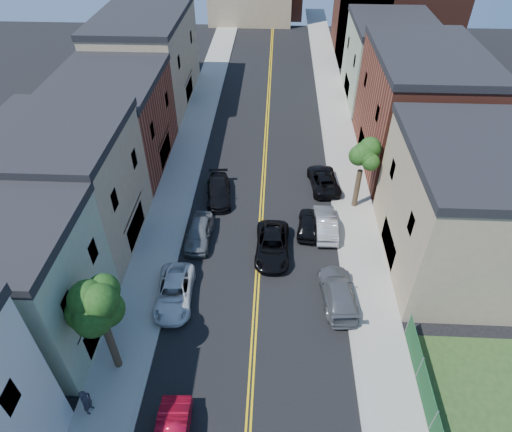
# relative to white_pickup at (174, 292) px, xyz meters

# --- Properties ---
(sidewalk_left) EXTENTS (3.20, 100.00, 0.15)m
(sidewalk_left) POSITION_rel_white_pickup_xyz_m (-2.40, 20.86, -0.65)
(sidewalk_left) COLOR gray
(sidewalk_left) RESTS_ON ground
(sidewalk_right) EXTENTS (3.20, 100.00, 0.15)m
(sidewalk_right) POSITION_rel_white_pickup_xyz_m (13.40, 20.86, -0.65)
(sidewalk_right) COLOR gray
(sidewalk_right) RESTS_ON ground
(curb_left) EXTENTS (0.30, 100.00, 0.15)m
(curb_left) POSITION_rel_white_pickup_xyz_m (-0.65, 20.86, -0.65)
(curb_left) COLOR gray
(curb_left) RESTS_ON ground
(curb_right) EXTENTS (0.30, 100.00, 0.15)m
(curb_right) POSITION_rel_white_pickup_xyz_m (11.65, 20.86, -0.65)
(curb_right) COLOR gray
(curb_right) RESTS_ON ground
(bldg_left_palegrn) EXTENTS (9.00, 8.00, 8.50)m
(bldg_left_palegrn) POSITION_rel_white_pickup_xyz_m (-8.50, -3.14, 3.53)
(bldg_left_palegrn) COLOR gray
(bldg_left_palegrn) RESTS_ON ground
(bldg_left_tan_near) EXTENTS (9.00, 10.00, 9.00)m
(bldg_left_tan_near) POSITION_rel_white_pickup_xyz_m (-8.50, 5.86, 3.78)
(bldg_left_tan_near) COLOR #998466
(bldg_left_tan_near) RESTS_ON ground
(bldg_left_brick) EXTENTS (9.00, 12.00, 8.00)m
(bldg_left_brick) POSITION_rel_white_pickup_xyz_m (-8.50, 16.86, 3.28)
(bldg_left_brick) COLOR brown
(bldg_left_brick) RESTS_ON ground
(bldg_left_tan_far) EXTENTS (9.00, 16.00, 9.50)m
(bldg_left_tan_far) POSITION_rel_white_pickup_xyz_m (-8.50, 30.86, 4.03)
(bldg_left_tan_far) COLOR #998466
(bldg_left_tan_far) RESTS_ON ground
(bldg_right_tan) EXTENTS (9.00, 12.00, 9.00)m
(bldg_right_tan) POSITION_rel_white_pickup_xyz_m (19.50, 4.86, 3.78)
(bldg_right_tan) COLOR #998466
(bldg_right_tan) RESTS_ON ground
(bldg_right_brick) EXTENTS (9.00, 14.00, 10.00)m
(bldg_right_brick) POSITION_rel_white_pickup_xyz_m (19.50, 18.86, 4.28)
(bldg_right_brick) COLOR brown
(bldg_right_brick) RESTS_ON ground
(bldg_right_palegrn) EXTENTS (9.00, 12.00, 8.50)m
(bldg_right_palegrn) POSITION_rel_white_pickup_xyz_m (19.50, 32.86, 3.53)
(bldg_right_palegrn) COLOR gray
(bldg_right_palegrn) RESTS_ON ground
(church) EXTENTS (16.20, 14.20, 22.60)m
(church) POSITION_rel_white_pickup_xyz_m (21.83, 47.92, 6.52)
(church) COLOR #4C2319
(church) RESTS_ON ground
(tree_left_mid) EXTENTS (5.20, 5.20, 9.29)m
(tree_left_mid) POSITION_rel_white_pickup_xyz_m (-2.38, -5.14, 5.86)
(tree_left_mid) COLOR #3D2C1E
(tree_left_mid) RESTS_ON sidewalk_left
(tree_right_far) EXTENTS (4.40, 4.40, 8.03)m
(tree_right_far) POSITION_rel_white_pickup_xyz_m (13.42, 10.86, 5.04)
(tree_right_far) COLOR #3D2C1E
(tree_right_far) RESTS_ON sidewalk_right
(white_pickup) EXTENTS (2.70, 5.32, 1.44)m
(white_pickup) POSITION_rel_white_pickup_xyz_m (0.00, 0.00, 0.00)
(white_pickup) COLOR silver
(white_pickup) RESTS_ON ground
(grey_car_left) EXTENTS (1.96, 4.66, 1.58)m
(grey_car_left) POSITION_rel_white_pickup_xyz_m (0.80, 6.00, 0.07)
(grey_car_left) COLOR #585B5F
(grey_car_left) RESTS_ON ground
(black_car_left) EXTENTS (2.62, 5.22, 1.45)m
(black_car_left) POSITION_rel_white_pickup_xyz_m (1.70, 11.47, 0.01)
(black_car_left) COLOR black
(black_car_left) RESTS_ON ground
(grey_car_right) EXTENTS (2.62, 5.52, 1.55)m
(grey_car_right) POSITION_rel_white_pickup_xyz_m (11.00, 0.51, 0.06)
(grey_car_right) COLOR #56595E
(grey_car_right) RESTS_ON ground
(black_car_right) EXTENTS (2.03, 4.16, 1.37)m
(black_car_right) POSITION_rel_white_pickup_xyz_m (9.30, 7.57, -0.04)
(black_car_right) COLOR black
(black_car_right) RESTS_ON ground
(silver_car_right) EXTENTS (1.72, 4.70, 1.54)m
(silver_car_right) POSITION_rel_white_pickup_xyz_m (10.66, 7.56, 0.05)
(silver_car_right) COLOR #A7A9AF
(silver_car_right) RESTS_ON ground
(dark_car_right_far) EXTENTS (2.99, 5.38, 1.43)m
(dark_car_right_far) POSITION_rel_white_pickup_xyz_m (10.94, 13.71, -0.01)
(dark_car_right_far) COLOR black
(dark_car_right_far) RESTS_ON ground
(black_suv_lane) EXTENTS (2.52, 5.41, 1.50)m
(black_suv_lane) POSITION_rel_white_pickup_xyz_m (6.49, 4.85, 0.03)
(black_suv_lane) COLOR black
(black_suv_lane) RESTS_ON ground
(pedestrian_left) EXTENTS (0.57, 0.76, 1.89)m
(pedestrian_left) POSITION_rel_white_pickup_xyz_m (-3.13, -7.97, 0.37)
(pedestrian_left) COLOR #27272F
(pedestrian_left) RESTS_ON sidewalk_left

